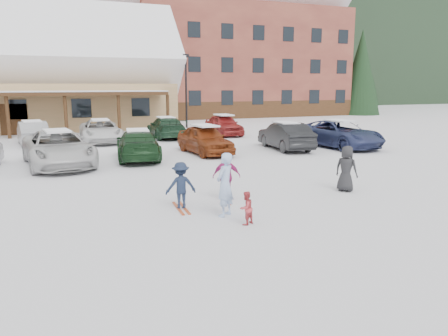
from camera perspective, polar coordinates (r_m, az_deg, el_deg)
name	(u,v)px	position (r m, az deg, el deg)	size (l,w,h in m)	color
ground	(227,209)	(12.63, 0.40, -5.35)	(160.00, 160.00, 0.00)	silver
forested_hillside	(68,5)	(97.59, -19.76, 19.35)	(300.00, 70.00, 38.00)	black
alpine_hotel	(219,40)	(52.96, -0.67, 16.37)	(31.48, 14.01, 21.48)	brown
lamp_post	(186,86)	(36.35, -4.97, 10.56)	(0.50, 0.25, 5.95)	black
conifer_1	(361,61)	(55.41, 17.52, 13.18)	(4.84, 4.84, 11.22)	black
conifer_3	(139,72)	(56.26, -11.00, 12.26)	(3.96, 3.96, 9.18)	black
conifer_4	(322,64)	(69.07, 12.72, 13.08)	(5.06, 5.06, 11.73)	black
adult_skier	(225,185)	(11.75, 0.11, -2.19)	(0.64, 0.42, 1.74)	#9DB8E3
toddler_red	(246,208)	(11.15, 2.90, -5.25)	(0.42, 0.33, 0.87)	#C13C43
child_navy	(181,186)	(12.55, -5.67, -2.30)	(0.88, 0.51, 1.36)	#182239
skis_child_navy	(181,208)	(12.72, -5.61, -5.22)	(0.20, 1.40, 0.03)	#B44119
child_magenta	(226,176)	(13.48, 0.33, -1.10)	(0.86, 0.36, 1.47)	#AB226B
skis_child_magenta	(226,199)	(13.64, 0.32, -4.05)	(0.20, 1.40, 0.03)	#B44119
bystander_dark	(346,169)	(15.08, 15.69, -0.08)	(0.75, 0.49, 1.54)	#232326
parked_car_2	(58,148)	(20.42, -20.85, 2.42)	(2.60, 5.64, 1.57)	silver
parked_car_3	(138,145)	(21.27, -11.17, 3.01)	(1.97, 4.83, 1.40)	#16361A
parked_car_4	(205,140)	(22.60, -2.51, 3.74)	(1.73, 4.31, 1.47)	maroon
parked_car_5	(285,136)	(24.32, 8.03, 4.16)	(1.57, 4.49, 1.48)	black
parked_car_6	(339,134)	(25.77, 14.80, 4.33)	(2.52, 5.47, 1.52)	navy
parked_car_9	(33,133)	(28.31, -23.72, 4.21)	(1.49, 4.28, 1.41)	#A5A6A9
parked_car_10	(101,131)	(28.18, -15.81, 4.69)	(2.33, 5.06, 1.40)	white
parked_car_11	(166,128)	(29.63, -7.58, 5.26)	(1.94, 4.78, 1.39)	#1B3A25
parked_car_12	(224,125)	(30.97, -0.02, 5.64)	(1.70, 4.22, 1.44)	#A02826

